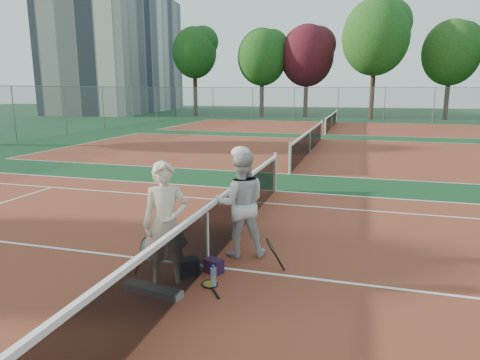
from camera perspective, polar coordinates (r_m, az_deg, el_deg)
name	(u,v)px	position (r m, az deg, el deg)	size (l,w,h in m)	color
ground	(207,266)	(7.12, -4.36, -11.42)	(130.00, 130.00, 0.00)	#0F371B
court_main	(207,266)	(7.12, -4.36, -11.40)	(23.77, 10.97, 0.01)	brown
court_far_a	(310,152)	(19.95, 9.25, 3.72)	(23.77, 10.97, 0.01)	brown
court_far_b	(331,127)	(33.32, 12.10, 6.89)	(23.77, 10.97, 0.01)	brown
net_main	(207,237)	(6.94, -4.42, -7.56)	(0.10, 10.98, 1.02)	black
net_far_a	(310,141)	(19.89, 9.30, 5.16)	(0.10, 10.98, 1.02)	black
net_far_b	(332,121)	(33.28, 12.14, 7.75)	(0.10, 10.98, 1.02)	black
fence_back	(338,104)	(40.20, 12.94, 9.82)	(32.00, 0.06, 3.00)	slate
apartment_block	(120,52)	(58.75, -15.70, 16.15)	(10.00, 22.00, 15.00)	beige
player_a	(166,224)	(6.33, -9.87, -5.77)	(0.67, 0.44, 1.83)	beige
player_b	(241,204)	(7.28, 0.08, -3.19)	(0.89, 0.70, 1.84)	silver
racket_red	(145,255)	(6.97, -12.56, -9.71)	(0.25, 0.27, 0.57)	maroon
racket_black_held	(270,255)	(6.87, 4.05, -9.91)	(0.32, 0.27, 0.54)	black
racket_spare	(210,284)	(6.50, -4.05, -13.68)	(0.60, 0.27, 0.03)	black
sports_bag_navy	(188,267)	(6.82, -6.97, -11.41)	(0.33, 0.22, 0.26)	black
sports_bag_purple	(214,266)	(6.85, -3.51, -11.38)	(0.28, 0.19, 0.22)	#26102C
net_cover_canvas	(153,290)	(6.36, -11.58, -14.17)	(0.93, 0.22, 0.10)	#605D57
water_bottle	(213,278)	(6.38, -3.55, -12.86)	(0.09, 0.09, 0.30)	#AAC0D7
tree_back_0	(195,53)	(47.11, -6.09, 16.49)	(4.63, 4.63, 9.25)	#382314
tree_back_1	(262,57)	(45.08, 2.97, 16.01)	(4.97, 4.97, 8.86)	#382314
tree_back_maroon	(307,56)	(45.18, 8.92, 16.04)	(5.34, 5.34, 9.20)	#382314
tree_back_3	(376,37)	(43.12, 17.64, 17.70)	(6.08, 6.08, 11.02)	#382314
tree_back_4	(451,53)	(45.23, 26.33, 14.95)	(5.17, 5.17, 9.08)	#382314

